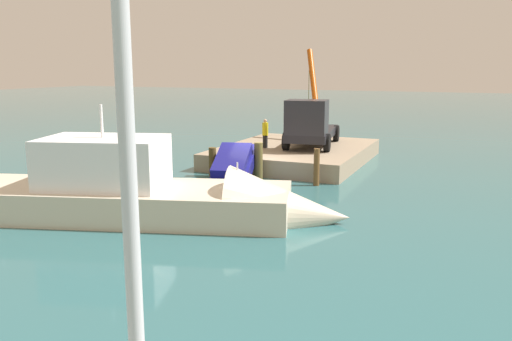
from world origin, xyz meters
TOP-DOWN VIEW (x-y plane):
  - ground at (0.00, 0.00)m, footprint 200.00×200.00m
  - dock at (-5.35, 0.00)m, footprint 10.04×7.93m
  - crane_truck at (-5.23, 0.93)m, footprint 7.84×3.60m
  - dock_worker at (-4.05, -1.38)m, footprint 0.34×0.34m
  - salvaged_car at (1.78, -0.65)m, footprint 4.72×2.76m
  - moored_yacht at (7.57, -0.10)m, footprint 7.67×14.96m
  - piling_near at (0.26, -2.51)m, footprint 0.38×0.38m
  - piling_mid at (0.29, 0.05)m, footprint 0.42×0.42m
  - piling_far at (0.23, 3.00)m, footprint 0.28×0.28m

SIDE VIEW (x-z plane):
  - ground at x=0.00m, z-range 0.00..0.00m
  - dock at x=-5.35m, z-range 0.00..0.93m
  - moored_yacht at x=7.57m, z-range -2.35..3.36m
  - salvaged_car at x=1.78m, z-range -0.57..2.03m
  - piling_near at x=0.26m, z-range 0.00..1.47m
  - piling_far at x=0.23m, z-range 0.00..1.76m
  - piling_mid at x=0.29m, z-range 0.00..1.88m
  - dock_worker at x=-4.05m, z-range 0.94..2.60m
  - crane_truck at x=-5.23m, z-range -0.59..5.17m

